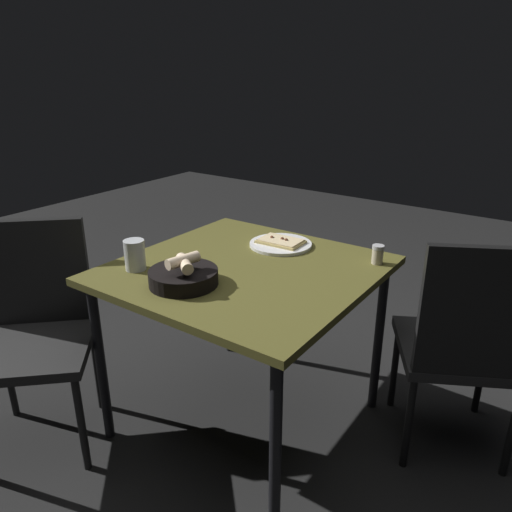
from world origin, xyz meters
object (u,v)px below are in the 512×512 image
object	(u,v)px
bread_basket	(183,276)
pizza_plate	(281,243)
pepper_shaker	(378,255)
chair_near	(35,320)
dining_table	(245,282)
beer_glass	(135,257)
chair_far	(466,339)

from	to	relation	value
bread_basket	pizza_plate	bearing A→B (deg)	173.19
pizza_plate	pepper_shaker	world-z (taller)	pepper_shaker
bread_basket	pepper_shaker	world-z (taller)	bread_basket
pizza_plate	pepper_shaker	xyz separation A→B (m)	(-0.05, 0.43, 0.02)
bread_basket	chair_near	distance (m)	0.69
dining_table	beer_glass	distance (m)	0.44
beer_glass	pepper_shaker	distance (m)	0.96
beer_glass	chair_near	world-z (taller)	chair_near
pepper_shaker	dining_table	bearing A→B (deg)	-51.11
pizza_plate	chair_far	size ratio (longest dim) A/B	0.29
dining_table	chair_near	distance (m)	0.87
dining_table	beer_glass	xyz separation A→B (m)	(0.27, -0.33, 0.12)
beer_glass	pepper_shaker	bearing A→B (deg)	128.73
pizza_plate	chair_near	distance (m)	1.07
chair_near	chair_far	bearing A→B (deg)	119.98
beer_glass	chair_near	size ratio (longest dim) A/B	0.13
pizza_plate	bread_basket	xyz separation A→B (m)	(0.55, -0.07, 0.02)
bread_basket	chair_far	size ratio (longest dim) A/B	0.27
pizza_plate	bread_basket	size ratio (longest dim) A/B	1.09
pizza_plate	chair_far	distance (m)	0.84
beer_glass	chair_near	distance (m)	0.50
bread_basket	chair_near	bearing A→B (deg)	-66.60
chair_near	chair_far	world-z (taller)	chair_far
pizza_plate	chair_far	xyz separation A→B (m)	(-0.04, 0.81, -0.23)
bread_basket	beer_glass	xyz separation A→B (m)	(0.00, -0.25, 0.02)
pizza_plate	bread_basket	distance (m)	0.56
dining_table	pepper_shaker	xyz separation A→B (m)	(-0.33, 0.41, 0.10)
pepper_shaker	chair_near	xyz separation A→B (m)	(0.86, -1.09, -0.25)
beer_glass	pizza_plate	bearing A→B (deg)	150.04
bread_basket	chair_far	distance (m)	1.08
chair_far	pizza_plate	bearing A→B (deg)	-87.46
pizza_plate	chair_near	size ratio (longest dim) A/B	0.30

